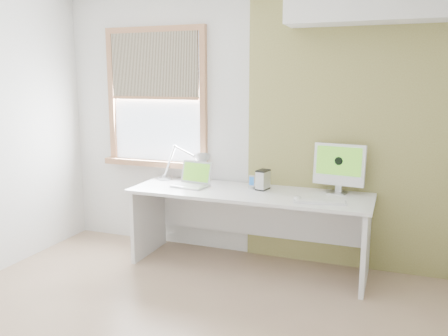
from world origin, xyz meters
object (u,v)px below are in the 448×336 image
at_px(desk, 250,210).
at_px(imac, 339,166).
at_px(laptop, 193,180).
at_px(desk_lamp, 195,164).
at_px(external_drive, 263,180).

bearing_deg(desk, imac, 12.34).
relative_size(laptop, imac, 0.78).
xyz_separation_m(desk, desk_lamp, (-0.62, 0.12, 0.39)).
bearing_deg(desk_lamp, external_drive, -4.56).
bearing_deg(laptop, desk_lamp, 106.79).
distance_m(desk, desk_lamp, 0.74).
distance_m(desk, external_drive, 0.31).
distance_m(desk_lamp, laptop, 0.20).
bearing_deg(desk, external_drive, 32.32).
relative_size(external_drive, imac, 0.40).
bearing_deg(external_drive, laptop, -172.68).
height_order(desk_lamp, imac, imac).
xyz_separation_m(desk_lamp, external_drive, (0.72, -0.06, -0.10)).
relative_size(desk, imac, 4.77).
xyz_separation_m(desk_lamp, laptop, (0.04, -0.14, -0.13)).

